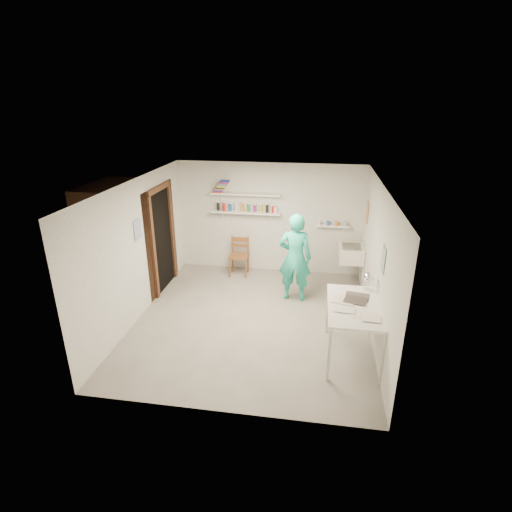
# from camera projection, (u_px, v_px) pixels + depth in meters

# --- Properties ---
(floor) EXTENTS (4.00, 4.50, 0.02)m
(floor) POSITION_uv_depth(u_px,v_px,m) (252.00, 320.00, 7.04)
(floor) COLOR slate
(floor) RESTS_ON ground
(ceiling) EXTENTS (4.00, 4.50, 0.02)m
(ceiling) POSITION_uv_depth(u_px,v_px,m) (252.00, 184.00, 6.14)
(ceiling) COLOR silver
(ceiling) RESTS_ON wall_back
(wall_back) EXTENTS (4.00, 0.02, 2.40)m
(wall_back) POSITION_uv_depth(u_px,v_px,m) (269.00, 218.00, 8.67)
(wall_back) COLOR silver
(wall_back) RESTS_ON ground
(wall_front) EXTENTS (4.00, 0.02, 2.40)m
(wall_front) POSITION_uv_depth(u_px,v_px,m) (220.00, 329.00, 4.52)
(wall_front) COLOR silver
(wall_front) RESTS_ON ground
(wall_left) EXTENTS (0.02, 4.50, 2.40)m
(wall_left) POSITION_uv_depth(u_px,v_px,m) (138.00, 250.00, 6.88)
(wall_left) COLOR silver
(wall_left) RESTS_ON ground
(wall_right) EXTENTS (0.02, 4.50, 2.40)m
(wall_right) POSITION_uv_depth(u_px,v_px,m) (378.00, 264.00, 6.30)
(wall_right) COLOR silver
(wall_right) RESTS_ON ground
(doorway_recess) EXTENTS (0.02, 0.90, 2.00)m
(doorway_recess) POSITION_uv_depth(u_px,v_px,m) (162.00, 241.00, 7.92)
(doorway_recess) COLOR black
(doorway_recess) RESTS_ON wall_left
(corridor_box) EXTENTS (1.40, 1.50, 2.10)m
(corridor_box) POSITION_uv_depth(u_px,v_px,m) (128.00, 236.00, 8.00)
(corridor_box) COLOR brown
(corridor_box) RESTS_ON ground
(door_lintel) EXTENTS (0.06, 1.05, 0.10)m
(door_lintel) POSITION_uv_depth(u_px,v_px,m) (158.00, 188.00, 7.53)
(door_lintel) COLOR brown
(door_lintel) RESTS_ON wall_left
(door_jamb_near) EXTENTS (0.06, 0.10, 2.00)m
(door_jamb_near) POSITION_uv_depth(u_px,v_px,m) (153.00, 249.00, 7.45)
(door_jamb_near) COLOR brown
(door_jamb_near) RESTS_ON ground
(door_jamb_far) EXTENTS (0.06, 0.10, 2.00)m
(door_jamb_far) POSITION_uv_depth(u_px,v_px,m) (172.00, 233.00, 8.37)
(door_jamb_far) COLOR brown
(door_jamb_far) RESTS_ON ground
(shelf_lower) EXTENTS (1.50, 0.22, 0.03)m
(shelf_lower) POSITION_uv_depth(u_px,v_px,m) (246.00, 212.00, 8.56)
(shelf_lower) COLOR white
(shelf_lower) RESTS_ON wall_back
(shelf_upper) EXTENTS (1.50, 0.22, 0.03)m
(shelf_upper) POSITION_uv_depth(u_px,v_px,m) (245.00, 194.00, 8.41)
(shelf_upper) COLOR white
(shelf_upper) RESTS_ON wall_back
(ledge_shelf) EXTENTS (0.70, 0.14, 0.03)m
(ledge_shelf) POSITION_uv_depth(u_px,v_px,m) (332.00, 226.00, 8.42)
(ledge_shelf) COLOR white
(ledge_shelf) RESTS_ON wall_back
(poster_left) EXTENTS (0.01, 0.28, 0.36)m
(poster_left) POSITION_uv_depth(u_px,v_px,m) (138.00, 230.00, 6.80)
(poster_left) COLOR #334C7F
(poster_left) RESTS_ON wall_left
(poster_right_a) EXTENTS (0.01, 0.34, 0.42)m
(poster_right_a) POSITION_uv_depth(u_px,v_px,m) (367.00, 212.00, 7.83)
(poster_right_a) COLOR #995933
(poster_right_a) RESTS_ON wall_right
(poster_right_b) EXTENTS (0.01, 0.30, 0.38)m
(poster_right_b) POSITION_uv_depth(u_px,v_px,m) (383.00, 259.00, 5.69)
(poster_right_b) COLOR #3F724C
(poster_right_b) RESTS_ON wall_right
(belfast_sink) EXTENTS (0.48, 0.60, 0.30)m
(belfast_sink) POSITION_uv_depth(u_px,v_px,m) (351.00, 254.00, 8.08)
(belfast_sink) COLOR white
(belfast_sink) RESTS_ON wall_right
(man) EXTENTS (0.64, 0.43, 1.71)m
(man) POSITION_uv_depth(u_px,v_px,m) (295.00, 258.00, 7.46)
(man) COLOR #24B69C
(man) RESTS_ON ground
(wall_clock) EXTENTS (0.31, 0.05, 0.31)m
(wall_clock) POSITION_uv_depth(u_px,v_px,m) (296.00, 239.00, 7.56)
(wall_clock) COLOR beige
(wall_clock) RESTS_ON man
(wooden_chair) EXTENTS (0.41, 0.40, 0.88)m
(wooden_chair) POSITION_uv_depth(u_px,v_px,m) (239.00, 256.00, 8.67)
(wooden_chair) COLOR brown
(wooden_chair) RESTS_ON ground
(work_table) EXTENTS (0.79, 1.31, 0.87)m
(work_table) POSITION_uv_depth(u_px,v_px,m) (353.00, 331.00, 5.88)
(work_table) COLOR white
(work_table) RESTS_ON ground
(desk_lamp) EXTENTS (0.16, 0.16, 0.16)m
(desk_lamp) POSITION_uv_depth(u_px,v_px,m) (369.00, 277.00, 6.09)
(desk_lamp) COLOR white
(desk_lamp) RESTS_ON work_table
(spray_cans) EXTENTS (1.32, 0.06, 0.17)m
(spray_cans) POSITION_uv_depth(u_px,v_px,m) (246.00, 208.00, 8.53)
(spray_cans) COLOR black
(spray_cans) RESTS_ON shelf_lower
(book_stack) EXTENTS (0.34, 0.14, 0.25)m
(book_stack) POSITION_uv_depth(u_px,v_px,m) (221.00, 187.00, 8.44)
(book_stack) COLOR red
(book_stack) RESTS_ON shelf_upper
(ledge_pots) EXTENTS (0.48, 0.07, 0.09)m
(ledge_pots) POSITION_uv_depth(u_px,v_px,m) (332.00, 223.00, 8.39)
(ledge_pots) COLOR silver
(ledge_pots) RESTS_ON ledge_shelf
(papers) EXTENTS (0.30, 0.22, 0.02)m
(papers) POSITION_uv_depth(u_px,v_px,m) (356.00, 304.00, 5.71)
(papers) COLOR silver
(papers) RESTS_ON work_table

